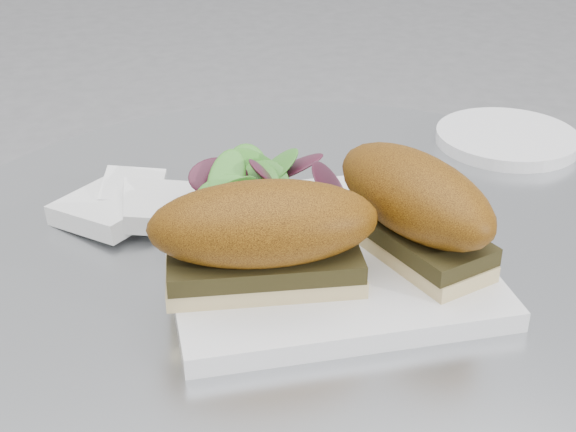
# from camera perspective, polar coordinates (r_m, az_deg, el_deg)

# --- Properties ---
(plate) EXTENTS (0.25, 0.25, 0.02)m
(plate) POSITION_cam_1_polar(r_m,az_deg,el_deg) (0.64, 2.25, -2.77)
(plate) COLOR white
(plate) RESTS_ON table
(sandwich_left) EXTENTS (0.17, 0.09, 0.08)m
(sandwich_left) POSITION_cam_1_polar(r_m,az_deg,el_deg) (0.57, -1.73, -1.31)
(sandwich_left) COLOR #DBC089
(sandwich_left) RESTS_ON plate
(sandwich_right) EXTENTS (0.12, 0.17, 0.08)m
(sandwich_right) POSITION_cam_1_polar(r_m,az_deg,el_deg) (0.62, 8.90, 0.85)
(sandwich_right) COLOR #DBC089
(sandwich_right) RESTS_ON plate
(salad) EXTENTS (0.13, 0.13, 0.05)m
(salad) POSITION_cam_1_polar(r_m,az_deg,el_deg) (0.68, -2.02, 2.33)
(salad) COLOR #4A9B32
(salad) RESTS_ON plate
(napkin) EXTENTS (0.14, 0.14, 0.02)m
(napkin) POSITION_cam_1_polar(r_m,az_deg,el_deg) (0.72, -10.74, 0.25)
(napkin) COLOR white
(napkin) RESTS_ON table
(saucer) EXTENTS (0.15, 0.15, 0.01)m
(saucer) POSITION_cam_1_polar(r_m,az_deg,el_deg) (0.89, 15.31, 5.37)
(saucer) COLOR white
(saucer) RESTS_ON table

